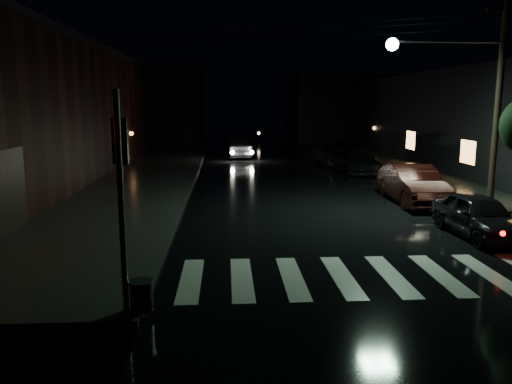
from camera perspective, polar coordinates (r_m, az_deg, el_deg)
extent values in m
plane|color=black|center=(11.49, -1.55, -10.76)|extent=(120.00, 120.00, 0.00)
cube|color=#282826|center=(25.48, -13.95, 0.81)|extent=(6.00, 44.00, 0.15)
cube|color=#282826|center=(27.10, 19.03, 1.10)|extent=(4.00, 44.00, 0.15)
cube|color=black|center=(56.55, -13.49, 9.84)|extent=(14.00, 10.00, 8.00)
cube|color=black|center=(57.54, 11.13, 9.44)|extent=(14.00, 10.00, 7.00)
cube|color=beige|center=(12.41, 12.54, -9.36)|extent=(9.00, 3.00, 0.01)
cylinder|color=slate|center=(9.61, -15.15, -1.32)|extent=(0.12, 0.12, 4.20)
cylinder|color=black|center=(10.07, -12.95, -11.54)|extent=(0.44, 0.44, 0.55)
cylinder|color=slate|center=(9.96, -13.02, -9.96)|extent=(0.48, 0.48, 0.04)
cube|color=black|center=(9.63, -15.26, 5.62)|extent=(0.28, 0.16, 0.85)
sphere|color=#0CFF33|center=(9.74, -15.08, 4.20)|extent=(0.20, 0.20, 0.20)
cylinder|color=black|center=(20.27, 25.96, 9.32)|extent=(0.24, 0.24, 8.00)
cube|color=black|center=(20.52, 26.68, 18.13)|extent=(1.40, 0.10, 0.10)
cylinder|color=slate|center=(19.49, 21.12, 15.72)|extent=(4.00, 0.08, 0.08)
sphere|color=#BFFFD8|center=(18.76, 15.31, 15.96)|extent=(0.44, 0.44, 0.44)
imported|color=black|center=(16.85, 24.12, -2.47)|extent=(1.74, 3.98, 1.34)
imported|color=black|center=(21.48, 17.48, 0.86)|extent=(1.75, 4.83, 1.59)
imported|color=black|center=(30.33, 11.77, 3.52)|extent=(2.32, 4.84, 1.36)
imported|color=black|center=(32.23, 10.02, 4.15)|extent=(3.18, 5.89, 1.57)
imported|color=black|center=(37.51, -2.17, 5.08)|extent=(2.08, 4.70, 1.50)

